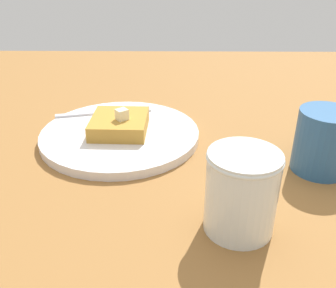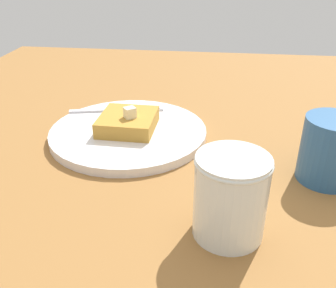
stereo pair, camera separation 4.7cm
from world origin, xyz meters
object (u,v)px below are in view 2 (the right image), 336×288
fork (123,109)px  coffee_mug (330,149)px  syrup_jar (230,199)px  plate (128,132)px

fork → coffee_mug: 33.89cm
syrup_jar → fork: bearing=32.6°
fork → syrup_jar: syrup_jar is taller
syrup_jar → plate: bearing=36.3°
plate → fork: fork is taller
plate → coffee_mug: 28.99cm
plate → coffee_mug: bearing=-107.1°
plate → fork: (6.97, 2.54, 0.74)cm
plate → syrup_jar: (-20.44, -15.02, 3.38)cm
fork → syrup_jar: size_ratio=1.78×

